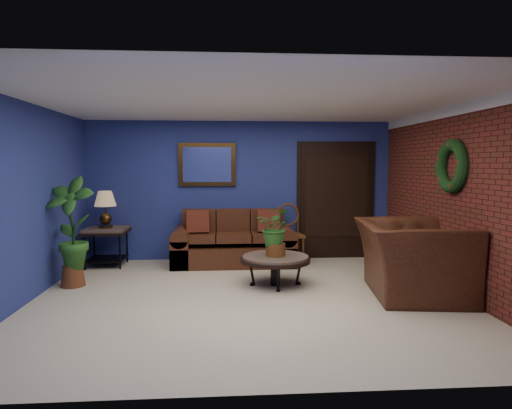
{
  "coord_description": "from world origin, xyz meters",
  "views": [
    {
      "loc": [
        -0.31,
        -5.76,
        1.72
      ],
      "look_at": [
        0.14,
        0.55,
        1.17
      ],
      "focal_mm": 32.0,
      "sensor_mm": 36.0,
      "label": 1
    }
  ],
  "objects": [
    {
      "name": "floor",
      "position": [
        0.0,
        0.0,
        0.0
      ],
      "size": [
        5.5,
        5.5,
        0.0
      ],
      "primitive_type": "plane",
      "color": "beige",
      "rests_on": "ground"
    },
    {
      "name": "wall_back",
      "position": [
        0.0,
        2.5,
        1.25
      ],
      "size": [
        5.5,
        0.04,
        2.5
      ],
      "primitive_type": "cube",
      "color": "navy",
      "rests_on": "ground"
    },
    {
      "name": "wall_left",
      "position": [
        -2.75,
        0.0,
        1.25
      ],
      "size": [
        0.04,
        5.0,
        2.5
      ],
      "primitive_type": "cube",
      "color": "navy",
      "rests_on": "ground"
    },
    {
      "name": "wall_right_brick",
      "position": [
        2.75,
        0.0,
        1.25
      ],
      "size": [
        0.04,
        5.0,
        2.5
      ],
      "primitive_type": "cube",
      "color": "maroon",
      "rests_on": "ground"
    },
    {
      "name": "ceiling",
      "position": [
        0.0,
        0.0,
        2.5
      ],
      "size": [
        5.5,
        5.0,
        0.02
      ],
      "primitive_type": "cube",
      "color": "white",
      "rests_on": "wall_back"
    },
    {
      "name": "crown_molding",
      "position": [
        2.72,
        0.0,
        2.43
      ],
      "size": [
        0.03,
        5.0,
        0.14
      ],
      "primitive_type": "cube",
      "color": "white",
      "rests_on": "wall_right_brick"
    },
    {
      "name": "wall_mirror",
      "position": [
        -0.6,
        2.46,
        1.72
      ],
      "size": [
        1.02,
        0.06,
        0.77
      ],
      "primitive_type": "cube",
      "color": "#462E12",
      "rests_on": "wall_back"
    },
    {
      "name": "closet_door",
      "position": [
        1.75,
        2.47,
        1.05
      ],
      "size": [
        1.44,
        0.06,
        2.18
      ],
      "primitive_type": "cube",
      "color": "black",
      "rests_on": "wall_back"
    },
    {
      "name": "wreath",
      "position": [
        2.69,
        0.05,
        1.7
      ],
      "size": [
        0.16,
        0.72,
        0.72
      ],
      "primitive_type": "torus",
      "rotation": [
        0.0,
        1.57,
        0.0
      ],
      "color": "black",
      "rests_on": "wall_right_brick"
    },
    {
      "name": "sofa",
      "position": [
        -0.14,
        2.08,
        0.31
      ],
      "size": [
        2.09,
        0.9,
        0.94
      ],
      "color": "#4E2616",
      "rests_on": "ground"
    },
    {
      "name": "coffee_table",
      "position": [
        0.42,
        0.6,
        0.37
      ],
      "size": [
        0.99,
        0.99,
        0.43
      ],
      "rotation": [
        0.0,
        0.0,
        -0.36
      ],
      "color": "#4B4742",
      "rests_on": "ground"
    },
    {
      "name": "end_table",
      "position": [
        -2.3,
        2.05,
        0.5
      ],
      "size": [
        0.71,
        0.71,
        0.65
      ],
      "color": "#4B4742",
      "rests_on": "ground"
    },
    {
      "name": "table_lamp",
      "position": [
        -2.3,
        2.05,
        1.04
      ],
      "size": [
        0.36,
        0.36,
        0.6
      ],
      "color": "#462E12",
      "rests_on": "end_table"
    },
    {
      "name": "side_chair",
      "position": [
        0.84,
        2.13,
        0.58
      ],
      "size": [
        0.48,
        0.48,
        1.04
      ],
      "rotation": [
        0.0,
        0.0,
        0.09
      ],
      "color": "brown",
      "rests_on": "ground"
    },
    {
      "name": "armchair",
      "position": [
        2.15,
        -0.03,
        0.48
      ],
      "size": [
        1.49,
        1.65,
        0.97
      ],
      "primitive_type": "imported",
      "rotation": [
        0.0,
        0.0,
        1.44
      ],
      "color": "#4E2616",
      "rests_on": "ground"
    },
    {
      "name": "coffee_plant",
      "position": [
        0.42,
        0.6,
        0.81
      ],
      "size": [
        0.63,
        0.59,
        0.69
      ],
      "color": "brown",
      "rests_on": "coffee_table"
    },
    {
      "name": "floor_plant",
      "position": [
        2.35,
        0.28,
        0.42
      ],
      "size": [
        0.43,
        0.38,
        0.82
      ],
      "color": "brown",
      "rests_on": "ground"
    },
    {
      "name": "tall_plant",
      "position": [
        -2.45,
        0.75,
        0.85
      ],
      "size": [
        0.8,
        0.67,
        1.56
      ],
      "color": "brown",
      "rests_on": "ground"
    }
  ]
}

